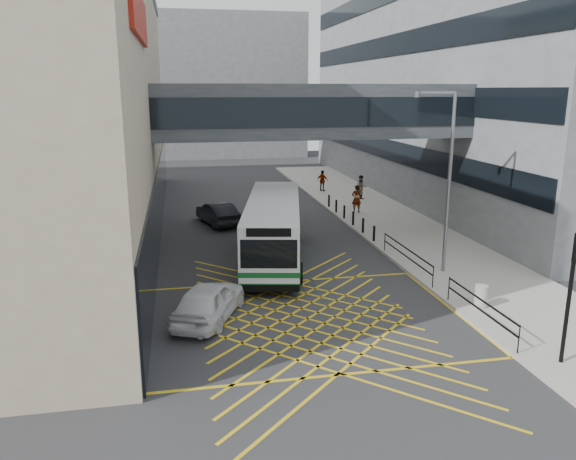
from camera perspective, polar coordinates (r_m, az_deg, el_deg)
ground at (r=22.19m, az=2.01°, el=-9.02°), size 120.00×120.00×0.00m
building_right at (r=52.41m, az=22.85°, el=14.46°), size 24.09×44.00×20.00m
building_far at (r=79.91m, az=-9.43°, el=14.14°), size 28.00×16.00×18.00m
skybridge at (r=32.80m, az=2.52°, el=11.98°), size 20.00×4.10×3.00m
pavement at (r=38.43m, az=10.08°, el=0.91°), size 6.00×54.00×0.16m
box_junction at (r=22.19m, az=2.01°, el=-9.01°), size 12.00×9.00×0.01m
bus at (r=29.16m, az=-1.48°, el=0.26°), size 4.90×11.82×3.23m
car_white at (r=22.07m, az=-8.05°, el=-7.10°), size 3.77×5.30×1.56m
car_dark at (r=37.39m, az=-7.18°, el=1.70°), size 3.11×5.08×1.49m
car_silver at (r=39.72m, az=-1.85°, el=2.53°), size 2.87×5.05×1.48m
traffic_light at (r=19.50m, az=26.99°, el=-4.57°), size 0.34×0.52×4.35m
street_lamp at (r=27.19m, az=15.72°, el=5.70°), size 1.87×0.89×8.47m
litter_bin at (r=24.06m, az=19.01°, el=-6.38°), size 0.52×0.52×0.90m
kerb_railings at (r=25.43m, az=14.76°, el=-4.31°), size 0.05×12.54×1.00m
bollards at (r=37.42m, az=6.18°, el=1.53°), size 0.14×10.14×0.90m
pedestrian_a at (r=40.23m, az=6.97°, el=3.16°), size 0.78×0.56×1.96m
pedestrian_b at (r=45.10m, az=7.46°, el=4.30°), size 0.96×0.58×1.92m
pedestrian_c at (r=48.59m, az=3.53°, el=5.01°), size 1.12×1.07×1.77m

